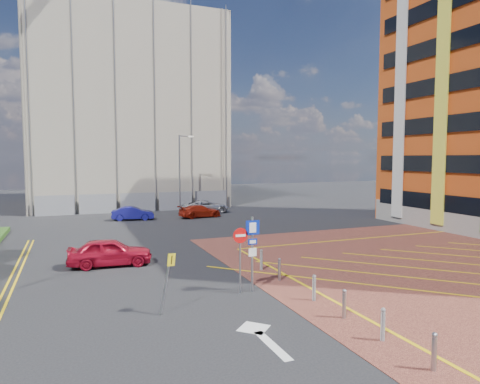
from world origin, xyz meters
TOP-DOWN VIEW (x-y plane):
  - ground at (0.00, 0.00)m, footprint 140.00×140.00m
  - lamp_back at (4.08, 28.00)m, footprint 1.53×0.16m
  - sign_cluster at (0.30, 0.98)m, footprint 1.17×0.12m
  - warning_sign at (-3.38, -0.29)m, footprint 0.67×0.40m
  - bollard_row at (2.30, -1.67)m, footprint 0.14×11.14m
  - construction_building at (0.00, 40.00)m, footprint 21.20×19.20m
  - construction_fence at (1.00, 30.00)m, footprint 21.60×0.06m
  - car_red_left at (-4.70, 7.77)m, footprint 4.40×2.07m
  - car_blue_back at (-1.32, 24.17)m, footprint 3.92×1.90m
  - car_red_back at (4.85, 23.60)m, footprint 4.27×2.22m
  - car_silver_back at (6.31, 26.53)m, footprint 4.86×2.37m

SIDE VIEW (x-z plane):
  - ground at x=0.00m, z-range 0.00..0.00m
  - bollard_row at x=2.30m, z-range 0.02..0.92m
  - car_red_back at x=4.85m, z-range 0.00..1.18m
  - car_blue_back at x=-1.32m, z-range 0.00..1.24m
  - car_silver_back at x=6.31m, z-range 0.00..1.33m
  - car_red_left at x=-4.70m, z-range 0.00..1.45m
  - construction_fence at x=1.00m, z-range 0.00..2.00m
  - warning_sign at x=-3.38m, z-range 0.30..2.55m
  - sign_cluster at x=0.30m, z-range 0.35..3.55m
  - lamp_back at x=4.08m, z-range 0.36..8.36m
  - construction_building at x=0.00m, z-range 0.00..22.00m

